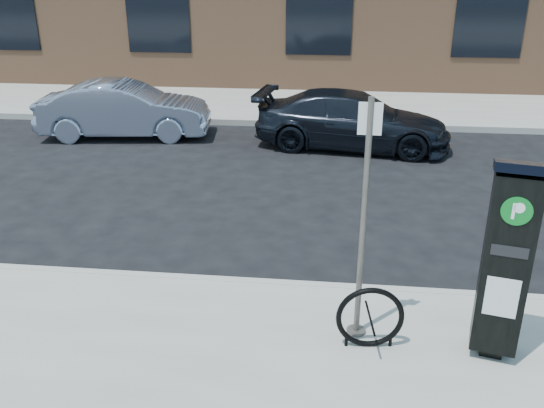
# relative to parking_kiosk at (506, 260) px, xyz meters

# --- Properties ---
(ground) EXTENTS (120.00, 120.00, 0.00)m
(ground) POSITION_rel_parking_kiosk_xyz_m (-2.30, 1.18, -1.21)
(ground) COLOR black
(ground) RESTS_ON ground
(sidewalk_far) EXTENTS (60.00, 12.00, 0.15)m
(sidewalk_far) POSITION_rel_parking_kiosk_xyz_m (-2.30, 15.18, -1.14)
(sidewalk_far) COLOR gray
(sidewalk_far) RESTS_ON ground
(curb_near) EXTENTS (60.00, 0.12, 0.16)m
(curb_near) POSITION_rel_parking_kiosk_xyz_m (-2.30, 1.16, -1.14)
(curb_near) COLOR #9E9B93
(curb_near) RESTS_ON ground
(curb_far) EXTENTS (60.00, 0.12, 0.16)m
(curb_far) POSITION_rel_parking_kiosk_xyz_m (-2.30, 9.20, -1.14)
(curb_far) COLOR #9E9B93
(curb_far) RESTS_ON ground
(parking_kiosk) EXTENTS (0.56, 0.52, 2.08)m
(parking_kiosk) POSITION_rel_parking_kiosk_xyz_m (0.00, 0.00, 0.00)
(parking_kiosk) COLOR black
(parking_kiosk) RESTS_ON sidewalk_near
(sign_pole) EXTENTS (0.22, 0.20, 2.55)m
(sign_pole) POSITION_rel_parking_kiosk_xyz_m (-1.35, 0.20, 0.20)
(sign_pole) COLOR #4D4944
(sign_pole) RESTS_ON sidewalk_near
(bike_rack) EXTENTS (0.70, 0.13, 0.70)m
(bike_rack) POSITION_rel_parking_kiosk_xyz_m (-1.24, -0.03, -0.72)
(bike_rack) COLOR black
(bike_rack) RESTS_ON sidewalk_near
(car_silver) EXTENTS (4.10, 1.86, 1.30)m
(car_silver) POSITION_rel_parking_kiosk_xyz_m (-6.64, 7.86, -0.56)
(car_silver) COLOR #828DA6
(car_silver) RESTS_ON ground
(car_dark) EXTENTS (4.48, 2.28, 1.25)m
(car_dark) POSITION_rel_parking_kiosk_xyz_m (-1.30, 7.58, -0.59)
(car_dark) COLOR black
(car_dark) RESTS_ON ground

